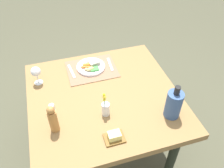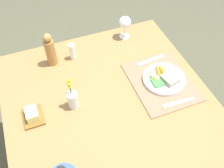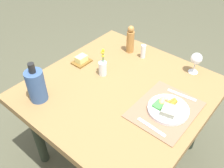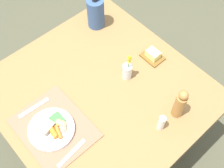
% 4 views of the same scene
% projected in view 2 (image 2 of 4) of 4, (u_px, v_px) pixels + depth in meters
% --- Properties ---
extents(ground_plane, '(8.00, 8.00, 0.00)m').
position_uv_depth(ground_plane, '(110.00, 158.00, 1.93)').
color(ground_plane, '#4B4B37').
extents(dining_table, '(1.12, 1.09, 0.72)m').
position_uv_depth(dining_table, '(109.00, 110.00, 1.44)').
color(dining_table, olive).
rests_on(dining_table, ground_plane).
extents(placemat, '(0.41, 0.33, 0.01)m').
position_uv_depth(placemat, '(161.00, 81.00, 1.46)').
color(placemat, '#8C674C').
rests_on(placemat, dining_table).
extents(dinner_plate, '(0.24, 0.24, 0.05)m').
position_uv_depth(dinner_plate, '(164.00, 78.00, 1.45)').
color(dinner_plate, white).
rests_on(dinner_plate, placemat).
extents(fork, '(0.03, 0.18, 0.00)m').
position_uv_depth(fork, '(179.00, 102.00, 1.36)').
color(fork, silver).
rests_on(fork, placemat).
extents(knife, '(0.04, 0.18, 0.00)m').
position_uv_depth(knife, '(150.00, 60.00, 1.56)').
color(knife, silver).
rests_on(knife, placemat).
extents(flower_vase, '(0.06, 0.06, 0.20)m').
position_uv_depth(flower_vase, '(73.00, 99.00, 1.31)').
color(flower_vase, silver).
rests_on(flower_vase, dining_table).
extents(wine_glass, '(0.08, 0.08, 0.15)m').
position_uv_depth(wine_glass, '(125.00, 23.00, 1.63)').
color(wine_glass, white).
rests_on(wine_glass, dining_table).
extents(pepper_mill, '(0.06, 0.06, 0.22)m').
position_uv_depth(pepper_mill, '(50.00, 50.00, 1.48)').
color(pepper_mill, '#AD773B').
rests_on(pepper_mill, dining_table).
extents(butter_dish, '(0.13, 0.10, 0.06)m').
position_uv_depth(butter_dish, '(33.00, 115.00, 1.29)').
color(butter_dish, brown).
rests_on(butter_dish, dining_table).
extents(salt_shaker, '(0.04, 0.04, 0.11)m').
position_uv_depth(salt_shaker, '(72.00, 52.00, 1.54)').
color(salt_shaker, white).
rests_on(salt_shaker, dining_table).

